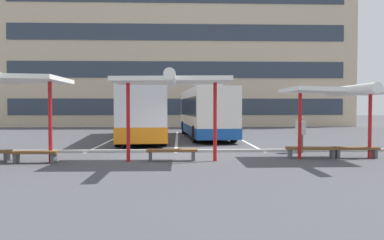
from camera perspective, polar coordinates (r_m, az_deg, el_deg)
The scene contains 16 objects.
ground_plane at distance 15.68m, azimuth -2.52°, elevation -5.56°, with size 160.00×160.00×0.00m, color #47474C.
terminal_building at distance 47.15m, azimuth -2.12°, elevation 8.82°, with size 37.74×15.74×18.14m.
coach_bus_0 at distance 24.28m, azimuth -7.76°, elevation 1.25°, with size 3.80×12.34×3.79m.
coach_bus_1 at distance 25.32m, azimuth 2.06°, elevation 1.10°, with size 3.29×10.52×3.58m.
lane_stripe_0 at distance 24.29m, azimuth -12.01°, elevation -2.93°, with size 0.16×14.00×0.01m, color white.
lane_stripe_1 at distance 23.92m, azimuth -2.33°, elevation -2.97°, with size 0.16×14.00×0.01m, color white.
lane_stripe_2 at distance 24.24m, azimuth 7.37°, elevation -2.92°, with size 0.16×14.00×0.01m, color white.
waiting_shelter_0 at distance 15.17m, azimuth -26.17°, elevation 5.39°, with size 3.82×4.72×3.25m.
bench_1 at distance 14.98m, azimuth -22.72°, elevation -4.77°, with size 1.67×0.46×0.45m.
waiting_shelter_1 at distance 13.95m, azimuth -3.12°, elevation 5.72°, with size 4.28×4.63×3.20m.
bench_2 at distance 14.42m, azimuth -3.07°, elevation -4.85°, with size 1.95×0.50×0.45m.
waiting_shelter_2 at distance 15.74m, azimuth 21.30°, elevation 3.90°, with size 3.83×4.56×2.84m.
bench_3 at distance 15.88m, azimuth 17.61°, elevation -4.31°, with size 2.01×0.57×0.45m.
bench_4 at distance 16.52m, azimuth 23.58°, elevation -4.16°, with size 1.81×0.48×0.45m.
platform_kerb at distance 17.22m, azimuth -2.47°, elevation -4.69°, with size 44.00×0.24×0.12m, color #ADADA8.
waiting_passenger_0 at distance 17.65m, azimuth 16.14°, elevation -1.69°, with size 0.36×0.52×1.65m.
Camera 1 is at (0.16, -15.55, 2.04)m, focal length 35.18 mm.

